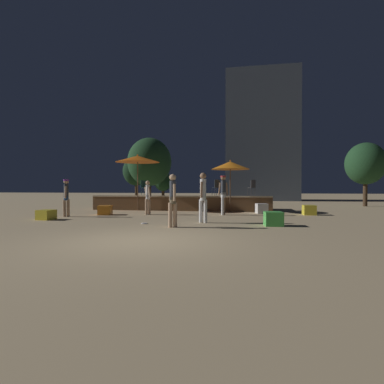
{
  "coord_description": "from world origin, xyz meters",
  "views": [
    {
      "loc": [
        2.48,
        -7.01,
        1.32
      ],
      "look_at": [
        0.0,
        7.2,
        1.1
      ],
      "focal_mm": 28.0,
      "sensor_mm": 36.0,
      "label": 1
    }
  ],
  "objects_px": {
    "patio_umbrella_0": "(138,159)",
    "patio_umbrella_1": "(230,165)",
    "bistro_chair_0": "(217,186)",
    "background_tree_0": "(150,162)",
    "cube_seat_3": "(262,208)",
    "cube_seat_2": "(46,215)",
    "cube_seat_1": "(105,210)",
    "person_0": "(203,195)",
    "frisbee_disc": "(144,223)",
    "cube_seat_4": "(309,210)",
    "person_3": "(148,196)",
    "person_2": "(173,198)",
    "person_4": "(66,196)",
    "background_tree_1": "(163,182)",
    "background_tree_2": "(365,164)",
    "background_tree_3": "(136,171)",
    "bistro_chair_1": "(252,186)",
    "cube_seat_0": "(273,219)",
    "bistro_chair_2": "(144,186)",
    "person_1": "(223,192)"
  },
  "relations": [
    {
      "from": "frisbee_disc",
      "to": "background_tree_0",
      "type": "xyz_separation_m",
      "value": [
        -4.58,
        14.72,
        3.51
      ]
    },
    {
      "from": "bistro_chair_1",
      "to": "background_tree_0",
      "type": "xyz_separation_m",
      "value": [
        -8.6,
        7.32,
        2.13
      ]
    },
    {
      "from": "person_0",
      "to": "frisbee_disc",
      "type": "distance_m",
      "value": 2.4
    },
    {
      "from": "background_tree_0",
      "to": "person_3",
      "type": "bearing_deg",
      "value": -72.43
    },
    {
      "from": "cube_seat_0",
      "to": "bistro_chair_1",
      "type": "distance_m",
      "value": 7.29
    },
    {
      "from": "cube_seat_4",
      "to": "frisbee_disc",
      "type": "xyz_separation_m",
      "value": [
        -6.64,
        -4.68,
        -0.22
      ]
    },
    {
      "from": "person_2",
      "to": "bistro_chair_0",
      "type": "relative_size",
      "value": 1.95
    },
    {
      "from": "person_0",
      "to": "person_1",
      "type": "distance_m",
      "value": 3.35
    },
    {
      "from": "cube_seat_1",
      "to": "bistro_chair_0",
      "type": "distance_m",
      "value": 6.25
    },
    {
      "from": "person_4",
      "to": "background_tree_3",
      "type": "bearing_deg",
      "value": 77.18
    },
    {
      "from": "cube_seat_1",
      "to": "person_2",
      "type": "distance_m",
      "value": 5.76
    },
    {
      "from": "bistro_chair_0",
      "to": "background_tree_0",
      "type": "height_order",
      "value": "background_tree_0"
    },
    {
      "from": "patio_umbrella_0",
      "to": "background_tree_0",
      "type": "distance_m",
      "value": 9.19
    },
    {
      "from": "person_2",
      "to": "person_4",
      "type": "xyz_separation_m",
      "value": [
        -5.57,
        2.65,
        -0.02
      ]
    },
    {
      "from": "bistro_chair_2",
      "to": "background_tree_1",
      "type": "relative_size",
      "value": 0.32
    },
    {
      "from": "frisbee_disc",
      "to": "background_tree_1",
      "type": "distance_m",
      "value": 18.65
    },
    {
      "from": "cube_seat_2",
      "to": "bistro_chair_0",
      "type": "relative_size",
      "value": 0.7
    },
    {
      "from": "patio_umbrella_1",
      "to": "cube_seat_3",
      "type": "distance_m",
      "value": 2.84
    },
    {
      "from": "cube_seat_4",
      "to": "bistro_chair_2",
      "type": "bearing_deg",
      "value": 161.49
    },
    {
      "from": "patio_umbrella_0",
      "to": "person_1",
      "type": "bearing_deg",
      "value": -20.31
    },
    {
      "from": "person_0",
      "to": "bistro_chair_0",
      "type": "distance_m",
      "value": 5.9
    },
    {
      "from": "cube_seat_0",
      "to": "person_4",
      "type": "height_order",
      "value": "person_4"
    },
    {
      "from": "bistro_chair_0",
      "to": "cube_seat_2",
      "type": "bearing_deg",
      "value": 5.24
    },
    {
      "from": "person_0",
      "to": "frisbee_disc",
      "type": "xyz_separation_m",
      "value": [
        -2.06,
        -0.67,
        -1.03
      ]
    },
    {
      "from": "background_tree_2",
      "to": "patio_umbrella_1",
      "type": "bearing_deg",
      "value": -144.63
    },
    {
      "from": "person_1",
      "to": "person_2",
      "type": "xyz_separation_m",
      "value": [
        -1.34,
        -4.71,
        -0.13
      ]
    },
    {
      "from": "cube_seat_4",
      "to": "person_3",
      "type": "xyz_separation_m",
      "value": [
        -7.67,
        -1.14,
        0.65
      ]
    },
    {
      "from": "cube_seat_4",
      "to": "person_2",
      "type": "height_order",
      "value": "person_2"
    },
    {
      "from": "cube_seat_3",
      "to": "background_tree_1",
      "type": "distance_m",
      "value": 15.64
    },
    {
      "from": "background_tree_2",
      "to": "background_tree_3",
      "type": "bearing_deg",
      "value": 161.64
    },
    {
      "from": "patio_umbrella_0",
      "to": "cube_seat_2",
      "type": "relative_size",
      "value": 5.07
    },
    {
      "from": "patio_umbrella_0",
      "to": "background_tree_0",
      "type": "height_order",
      "value": "background_tree_0"
    },
    {
      "from": "background_tree_1",
      "to": "person_1",
      "type": "bearing_deg",
      "value": -64.03
    },
    {
      "from": "cube_seat_3",
      "to": "bistro_chair_0",
      "type": "relative_size",
      "value": 0.72
    },
    {
      "from": "bistro_chair_1",
      "to": "background_tree_3",
      "type": "distance_m",
      "value": 15.97
    },
    {
      "from": "cube_seat_2",
      "to": "background_tree_1",
      "type": "distance_m",
      "value": 17.51
    },
    {
      "from": "cube_seat_4",
      "to": "bistro_chair_0",
      "type": "bearing_deg",
      "value": 157.83
    },
    {
      "from": "patio_umbrella_0",
      "to": "cube_seat_4",
      "type": "height_order",
      "value": "patio_umbrella_0"
    },
    {
      "from": "patio_umbrella_1",
      "to": "background_tree_0",
      "type": "relative_size",
      "value": 0.5
    },
    {
      "from": "patio_umbrella_0",
      "to": "patio_umbrella_1",
      "type": "distance_m",
      "value": 5.23
    },
    {
      "from": "background_tree_0",
      "to": "person_0",
      "type": "bearing_deg",
      "value": -64.72
    },
    {
      "from": "cube_seat_1",
      "to": "person_3",
      "type": "relative_size",
      "value": 0.44
    },
    {
      "from": "person_4",
      "to": "cube_seat_3",
      "type": "bearing_deg",
      "value": -2.37
    },
    {
      "from": "person_4",
      "to": "background_tree_1",
      "type": "bearing_deg",
      "value": 67.09
    },
    {
      "from": "bistro_chair_0",
      "to": "bistro_chair_2",
      "type": "distance_m",
      "value": 4.89
    },
    {
      "from": "cube_seat_0",
      "to": "cube_seat_3",
      "type": "bearing_deg",
      "value": 91.33
    },
    {
      "from": "person_0",
      "to": "background_tree_3",
      "type": "height_order",
      "value": "background_tree_3"
    },
    {
      "from": "cube_seat_2",
      "to": "person_2",
      "type": "relative_size",
      "value": 0.36
    },
    {
      "from": "cube_seat_2",
      "to": "bistro_chair_1",
      "type": "bearing_deg",
      "value": 38.79
    },
    {
      "from": "person_2",
      "to": "background_tree_1",
      "type": "height_order",
      "value": "background_tree_1"
    }
  ]
}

